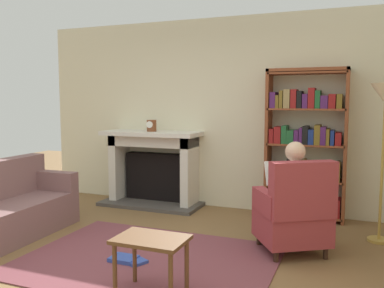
# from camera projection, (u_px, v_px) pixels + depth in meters

# --- Properties ---
(ground) EXTENTS (14.00, 14.00, 0.00)m
(ground) POSITION_uv_depth(u_px,v_px,m) (133.00, 272.00, 3.71)
(ground) COLOR brown
(back_wall) EXTENTS (5.60, 0.10, 2.70)m
(back_wall) POSITION_uv_depth(u_px,v_px,m) (220.00, 114.00, 5.92)
(back_wall) COLOR beige
(back_wall) RESTS_ON ground
(area_rug) EXTENTS (2.40, 1.80, 0.01)m
(area_rug) POSITION_uv_depth(u_px,v_px,m) (148.00, 260.00, 3.99)
(area_rug) COLOR brown
(area_rug) RESTS_ON ground
(fireplace) EXTENTS (1.48, 0.64, 1.09)m
(fireplace) POSITION_uv_depth(u_px,v_px,m) (154.00, 165.00, 6.12)
(fireplace) COLOR #4C4742
(fireplace) RESTS_ON ground
(mantel_clock) EXTENTS (0.14, 0.14, 0.17)m
(mantel_clock) POSITION_uv_depth(u_px,v_px,m) (152.00, 126.00, 5.96)
(mantel_clock) COLOR brown
(mantel_clock) RESTS_ON fireplace
(bookshelf) EXTENTS (1.01, 0.32, 1.95)m
(bookshelf) POSITION_uv_depth(u_px,v_px,m) (305.00, 148.00, 5.32)
(bookshelf) COLOR brown
(bookshelf) RESTS_ON ground
(armchair_reading) EXTENTS (0.87, 0.87, 0.97)m
(armchair_reading) POSITION_uv_depth(u_px,v_px,m) (294.00, 213.00, 4.10)
(armchair_reading) COLOR #331E14
(armchair_reading) RESTS_ON ground
(seated_reader) EXTENTS (0.55, 0.59, 1.14)m
(seated_reader) POSITION_uv_depth(u_px,v_px,m) (290.00, 191.00, 4.20)
(seated_reader) COLOR silver
(seated_reader) RESTS_ON ground
(sofa_floral) EXTENTS (0.77, 1.72, 0.85)m
(sofa_floral) POSITION_uv_depth(u_px,v_px,m) (3.00, 210.00, 4.60)
(sofa_floral) COLOR #7E5A59
(sofa_floral) RESTS_ON ground
(side_table) EXTENTS (0.56, 0.39, 0.47)m
(side_table) POSITION_uv_depth(u_px,v_px,m) (151.00, 247.00, 3.23)
(side_table) COLOR brown
(side_table) RESTS_ON ground
(scattered_books) EXTENTS (0.38, 0.25, 0.04)m
(scattered_books) POSITION_uv_depth(u_px,v_px,m) (128.00, 259.00, 3.94)
(scattered_books) COLOR #334CA5
(scattered_books) RESTS_ON area_rug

